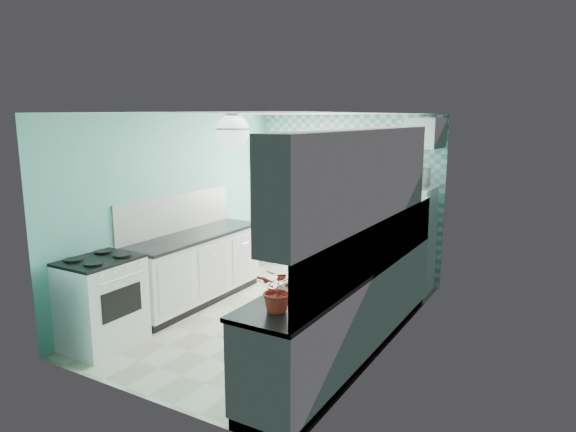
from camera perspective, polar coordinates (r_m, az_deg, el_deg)
The scene contains 26 objects.
floor at distance 6.55m, azimuth -1.51°, elevation -11.20°, with size 3.00×4.40×0.02m, color silver.
ceiling at distance 6.07m, azimuth -1.63°, elevation 11.41°, with size 3.00×4.40×0.02m, color white.
wall_back at distance 8.12m, azimuth 6.68°, elevation 2.31°, with size 3.00×0.02×2.50m, color #61B7A7.
wall_front at distance 4.52m, azimuth -16.56°, elevation -5.08°, with size 3.00×0.02×2.50m, color #61B7A7.
wall_left at distance 7.09m, azimuth -12.00°, elevation 0.88°, with size 0.02×4.40×2.50m, color #61B7A7.
wall_right at distance 5.56m, azimuth 11.79°, elevation -1.87°, with size 0.02×4.40×2.50m, color #61B7A7.
accent_wall at distance 8.10m, azimuth 6.62°, elevation 2.29°, with size 3.00×0.01×2.50m, color #6CBEBA.
window at distance 8.18m, azimuth 4.34°, elevation 4.54°, with size 1.04×0.05×1.44m.
backsplash_right at distance 5.21m, azimuth 10.12°, elevation -3.29°, with size 0.02×3.60×0.51m, color white.
backsplash_left at distance 7.03m, azimuth -12.26°, elevation 0.33°, with size 0.02×2.15×0.51m, color white.
upper_cabinets_right at distance 4.96m, azimuth 7.93°, elevation 4.34°, with size 0.33×3.20×0.90m, color white.
upper_cabinet_fridge at distance 7.24m, azimuth 15.20°, elevation 8.91°, with size 0.40×0.74×0.40m, color white.
ceiling_light at distance 5.41m, azimuth -6.16°, elevation 9.43°, with size 0.34×0.34×0.35m.
base_cabinets_right at distance 5.54m, azimuth 7.02°, elevation -10.43°, with size 0.60×3.60×0.90m, color white.
countertop_right at distance 5.39m, azimuth 6.99°, elevation -5.75°, with size 0.63×3.60×0.04m, color black.
base_cabinets_left at distance 7.02m, azimuth -10.26°, elevation -5.88°, with size 0.60×2.15×0.90m, color white.
countertop_left at distance 6.89m, azimuth -10.30°, elevation -2.15°, with size 0.63×2.15×0.04m, color black.
fridge at distance 7.44m, azimuth 13.10°, elevation -2.60°, with size 0.66×0.66×1.51m.
stove at distance 5.98m, azimuth -20.01°, elevation -8.86°, with size 0.64×0.80×0.96m.
sink at distance 6.18m, azimuth 10.43°, elevation -3.55°, with size 0.44×0.37×0.53m.
rug at distance 6.53m, azimuth 2.46°, elevation -11.11°, with size 0.73×1.04×0.02m, color maroon.
dish_towel at distance 6.69m, azimuth 8.66°, elevation -6.40°, with size 0.02×0.24×0.36m, color #5AAB91.
fruit_bowl at distance 4.42m, azimuth 1.38°, elevation -8.81°, with size 0.23×0.23×0.06m, color white.
potted_plant at distance 4.08m, azimuth -1.04°, elevation -8.19°, with size 0.33×0.29×0.37m, color red.
soap_bottle at distance 6.37m, azimuth 11.62°, elevation -2.11°, with size 0.10×0.10×0.21m, color #A7BEC8.
microwave at distance 7.29m, azimuth 13.41°, elevation 4.21°, with size 0.49×0.34×0.27m, color white.
Camera 1 is at (3.20, -5.16, 2.46)m, focal length 32.00 mm.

